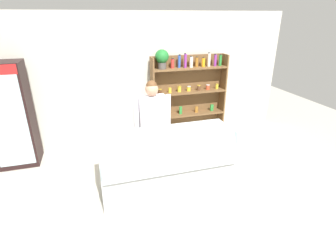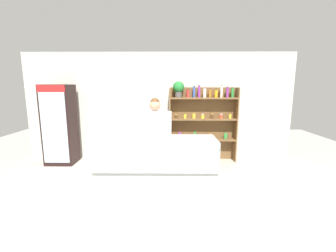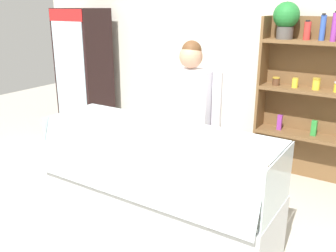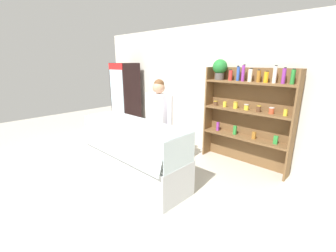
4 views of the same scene
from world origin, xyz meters
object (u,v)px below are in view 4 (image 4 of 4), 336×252
object	(u,v)px
shelving_unit	(244,107)
shop_clerk	(159,117)
drinks_fridge	(126,98)
deli_display_case	(134,162)

from	to	relation	value
shelving_unit	shop_clerk	size ratio (longest dim) A/B	1.21
drinks_fridge	shop_clerk	distance (m)	2.55
drinks_fridge	shop_clerk	size ratio (longest dim) A/B	1.16
drinks_fridge	shelving_unit	distance (m)	3.40
shop_clerk	deli_display_case	bearing A→B (deg)	-85.18
deli_display_case	shop_clerk	world-z (taller)	shop_clerk
shelving_unit	deli_display_case	xyz separation A→B (m)	(-0.97, -1.86, -0.81)
shelving_unit	drinks_fridge	bearing A→B (deg)	-175.86
shelving_unit	deli_display_case	size ratio (longest dim) A/B	0.98
drinks_fridge	deli_display_case	size ratio (longest dim) A/B	0.94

